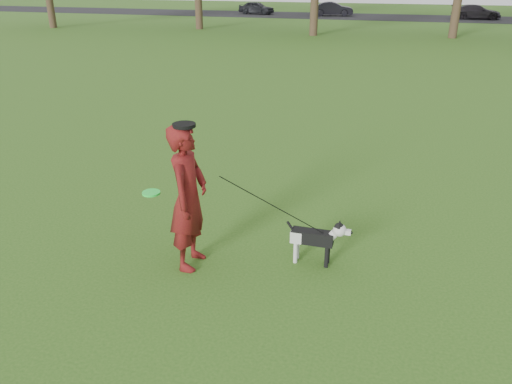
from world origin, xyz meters
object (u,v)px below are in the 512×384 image
(car_left, at_px, (257,8))
(car_mid, at_px, (333,9))
(dog, at_px, (318,237))
(car_right, at_px, (476,12))
(man, at_px, (188,198))

(car_left, xyz_separation_m, car_mid, (6.86, 0.00, 0.02))
(dog, xyz_separation_m, car_right, (5.96, 39.96, 0.17))
(man, relative_size, dog, 2.21)
(car_mid, bearing_deg, man, 177.44)
(car_left, height_order, car_right, car_right)
(car_left, bearing_deg, man, -156.69)
(man, xyz_separation_m, car_mid, (-3.95, 40.42, -0.37))
(man, distance_m, car_left, 41.84)
(man, xyz_separation_m, car_left, (-10.81, 40.42, -0.40))
(dog, bearing_deg, car_mid, 97.90)
(man, bearing_deg, car_left, 12.63)
(dog, relative_size, car_left, 0.27)
(dog, xyz_separation_m, car_left, (-12.40, 39.96, 0.16))
(man, distance_m, car_mid, 40.61)
(car_left, height_order, car_mid, car_mid)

